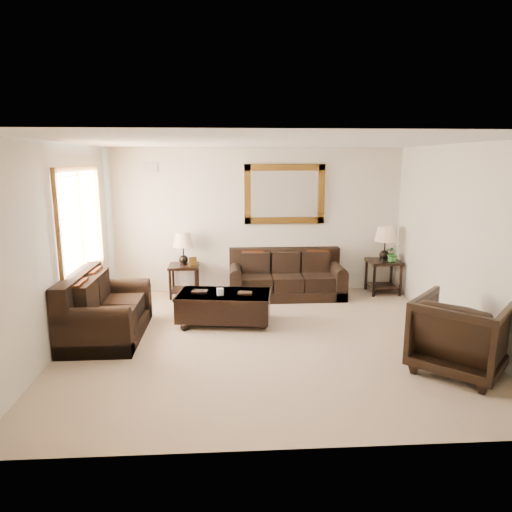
{
  "coord_description": "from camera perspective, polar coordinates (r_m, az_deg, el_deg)",
  "views": [
    {
      "loc": [
        -0.51,
        -6.01,
        2.46
      ],
      "look_at": [
        -0.1,
        0.6,
        1.07
      ],
      "focal_mm": 32.0,
      "sensor_mm": 36.0,
      "label": 1
    }
  ],
  "objects": [
    {
      "name": "room",
      "position": [
        6.14,
        1.32,
        1.39
      ],
      "size": [
        5.51,
        5.01,
        2.71
      ],
      "color": "gray",
      "rests_on": "ground"
    },
    {
      "name": "window",
      "position": [
        7.31,
        -20.96,
        3.88
      ],
      "size": [
        0.07,
        1.96,
        1.66
      ],
      "color": "white",
      "rests_on": "room"
    },
    {
      "name": "mirror",
      "position": [
        8.57,
        3.59,
        7.72
      ],
      "size": [
        1.5,
        0.06,
        1.1
      ],
      "color": "#533010",
      "rests_on": "room"
    },
    {
      "name": "air_vent",
      "position": [
        8.61,
        -13.04,
        10.79
      ],
      "size": [
        0.25,
        0.02,
        0.18
      ],
      "primitive_type": "cube",
      "color": "#999999",
      "rests_on": "room"
    },
    {
      "name": "sofa",
      "position": [
        8.45,
        3.77,
        -2.96
      ],
      "size": [
        2.08,
        0.9,
        0.85
      ],
      "color": "black",
      "rests_on": "room"
    },
    {
      "name": "loveseat",
      "position": [
        6.86,
        -18.58,
        -6.81
      ],
      "size": [
        0.98,
        1.65,
        0.93
      ],
      "rotation": [
        0.0,
        0.0,
        1.57
      ],
      "color": "black",
      "rests_on": "room"
    },
    {
      "name": "end_table_left",
      "position": [
        8.41,
        -9.04,
        0.14
      ],
      "size": [
        0.54,
        0.54,
        1.19
      ],
      "color": "black",
      "rests_on": "room"
    },
    {
      "name": "end_table_right",
      "position": [
        8.84,
        15.77,
        0.74
      ],
      "size": [
        0.58,
        0.58,
        1.27
      ],
      "color": "black",
      "rests_on": "room"
    },
    {
      "name": "coffee_table",
      "position": [
        7.05,
        -4.02,
        -6.06
      ],
      "size": [
        1.5,
        0.94,
        0.6
      ],
      "rotation": [
        0.0,
        0.0,
        -0.13
      ],
      "color": "black",
      "rests_on": "room"
    },
    {
      "name": "armchair",
      "position": [
        5.93,
        24.22,
        -8.59
      ],
      "size": [
        1.33,
        1.32,
        1.0
      ],
      "primitive_type": "imported",
      "rotation": [
        0.0,
        0.0,
        2.39
      ],
      "color": "black",
      "rests_on": "floor"
    },
    {
      "name": "potted_plant",
      "position": [
        8.8,
        16.74,
        0.14
      ],
      "size": [
        0.31,
        0.34,
        0.25
      ],
      "primitive_type": "imported",
      "rotation": [
        0.0,
        0.0,
        -0.08
      ],
      "color": "#23541D",
      "rests_on": "end_table_right"
    }
  ]
}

